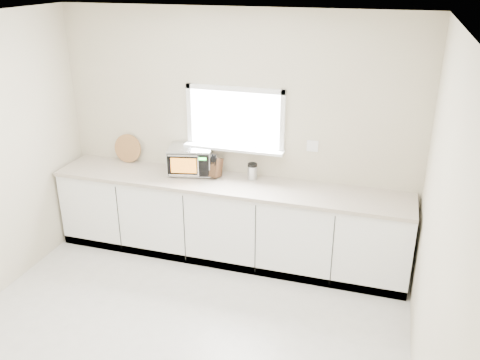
% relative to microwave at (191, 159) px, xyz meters
% --- Properties ---
extents(ground, '(4.00, 4.00, 0.00)m').
position_rel_microwave_xyz_m(ground, '(0.48, -1.83, -1.08)').
color(ground, beige).
rests_on(ground, ground).
extents(back_wall, '(4.00, 0.17, 2.70)m').
position_rel_microwave_xyz_m(back_wall, '(0.48, 0.16, 0.28)').
color(back_wall, beige).
rests_on(back_wall, ground).
extents(cabinets, '(3.92, 0.60, 0.88)m').
position_rel_microwave_xyz_m(cabinets, '(0.48, -0.13, -0.64)').
color(cabinets, white).
rests_on(cabinets, ground).
extents(countertop, '(3.92, 0.64, 0.04)m').
position_rel_microwave_xyz_m(countertop, '(0.48, -0.14, -0.18)').
color(countertop, '#BFB09E').
rests_on(countertop, cabinets).
extents(microwave, '(0.54, 0.47, 0.31)m').
position_rel_microwave_xyz_m(microwave, '(0.00, 0.00, 0.00)').
color(microwave, black).
rests_on(microwave, countertop).
extents(knife_block, '(0.12, 0.21, 0.28)m').
position_rel_microwave_xyz_m(knife_block, '(0.31, -0.05, -0.04)').
color(knife_block, '#4E301C').
rests_on(knife_block, countertop).
extents(cutting_board, '(0.34, 0.08, 0.33)m').
position_rel_microwave_xyz_m(cutting_board, '(-0.84, 0.11, 0.01)').
color(cutting_board, '#B06F44').
rests_on(cutting_board, countertop).
extents(coffee_grinder, '(0.12, 0.12, 0.19)m').
position_rel_microwave_xyz_m(coffee_grinder, '(0.71, 0.03, -0.07)').
color(coffee_grinder, '#B8BBC0').
rests_on(coffee_grinder, countertop).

